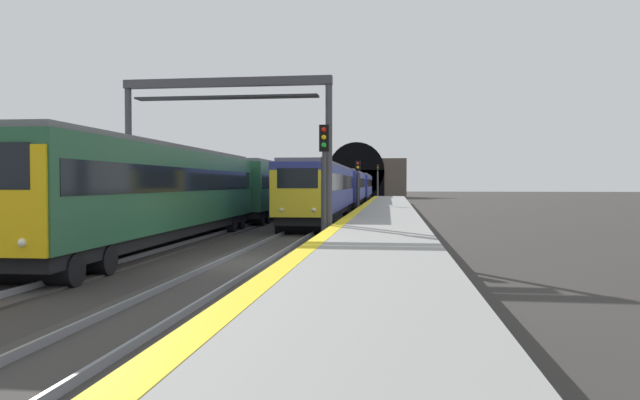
{
  "coord_description": "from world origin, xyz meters",
  "views": [
    {
      "loc": [
        -17.62,
        -4.63,
        2.58
      ],
      "look_at": [
        15.09,
        -0.42,
        1.61
      ],
      "focal_mm": 32.32,
      "sensor_mm": 36.0,
      "label": 1
    }
  ],
  "objects": [
    {
      "name": "ground_plane",
      "position": [
        0.0,
        0.0,
        0.0
      ],
      "size": [
        320.0,
        320.0,
        0.0
      ],
      "primitive_type": "plane",
      "color": "#302D2B"
    },
    {
      "name": "platform_right",
      "position": [
        0.0,
        -4.06,
        0.46
      ],
      "size": [
        112.0,
        3.72,
        0.92
      ],
      "primitive_type": "cube",
      "color": "gray",
      "rests_on": "ground_plane"
    },
    {
      "name": "platform_right_edge_strip",
      "position": [
        0.0,
        -2.45,
        0.93
      ],
      "size": [
        112.0,
        0.5,
        0.01
      ],
      "primitive_type": "cube",
      "color": "yellow",
      "rests_on": "platform_right"
    },
    {
      "name": "track_main_line",
      "position": [
        0.0,
        0.0,
        0.04
      ],
      "size": [
        160.0,
        2.7,
        0.21
      ],
      "color": "#383533",
      "rests_on": "ground_plane"
    },
    {
      "name": "track_adjacent_line",
      "position": [
        0.0,
        4.6,
        0.04
      ],
      "size": [
        160.0,
        2.65,
        0.21
      ],
      "color": "#383533",
      "rests_on": "ground_plane"
    },
    {
      "name": "train_main_approaching",
      "position": [
        40.16,
        -0.0,
        2.19
      ],
      "size": [
        62.2,
        3.04,
        3.8
      ],
      "rotation": [
        0.0,
        0.0,
        3.15
      ],
      "color": "navy",
      "rests_on": "ground_plane"
    },
    {
      "name": "train_adjacent_platform",
      "position": [
        25.03,
        4.6,
        2.29
      ],
      "size": [
        61.27,
        3.19,
        4.05
      ],
      "rotation": [
        0.0,
        0.0,
        3.16
      ],
      "color": "#235638",
      "rests_on": "ground_plane"
    },
    {
      "name": "railway_signal_near",
      "position": [
        4.88,
        -1.91,
        2.96
      ],
      "size": [
        0.39,
        0.38,
        4.87
      ],
      "rotation": [
        0.0,
        0.0,
        3.14
      ],
      "color": "#38383D",
      "rests_on": "ground_plane"
    },
    {
      "name": "railway_signal_mid",
      "position": [
        26.23,
        -1.91,
        2.55
      ],
      "size": [
        0.39,
        0.38,
        4.27
      ],
      "rotation": [
        0.0,
        0.0,
        3.14
      ],
      "color": "#38383D",
      "rests_on": "ground_plane"
    },
    {
      "name": "railway_signal_far",
      "position": [
        80.49,
        -1.91,
        3.46
      ],
      "size": [
        0.39,
        0.38,
        5.76
      ],
      "rotation": [
        0.0,
        0.0,
        3.14
      ],
      "color": "#4C4C54",
      "rests_on": "ground_plane"
    },
    {
      "name": "overhead_signal_gantry",
      "position": [
        5.69,
        2.3,
        5.27
      ],
      "size": [
        0.7,
        8.87,
        6.94
      ],
      "color": "#3F3F47",
      "rests_on": "ground_plane"
    },
    {
      "name": "tunnel_portal",
      "position": [
        89.96,
        2.3,
        3.62
      ],
      "size": [
        2.19,
        18.44,
        10.33
      ],
      "color": "#51473D",
      "rests_on": "ground_plane"
    }
  ]
}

